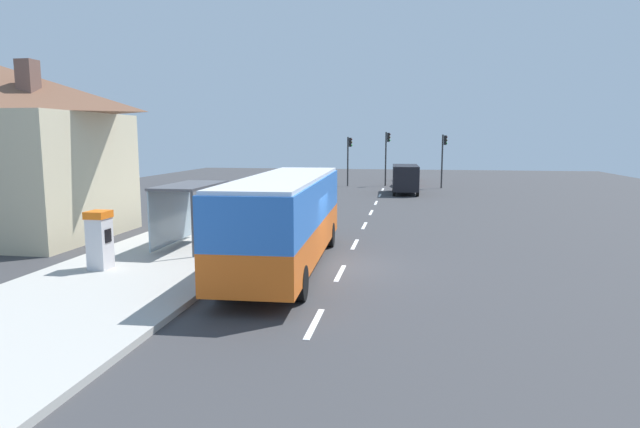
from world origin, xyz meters
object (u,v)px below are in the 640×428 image
(traffic_light_near_side, at_px, (443,153))
(bus_shelter, at_px, (183,199))
(sedan_near, at_px, (407,173))
(recycling_bin_orange, at_px, (254,226))
(sedan_far, at_px, (407,177))
(recycling_bin_red, at_px, (245,231))
(bus, at_px, (286,216))
(ticket_machine, at_px, (100,239))
(white_van, at_px, (405,177))
(traffic_light_median, at_px, (387,150))
(traffic_light_far_side, at_px, (349,153))
(recycling_bin_blue, at_px, (250,229))

(traffic_light_near_side, xyz_separation_m, bus_shelter, (-11.91, -29.44, -1.10))
(sedan_near, bearing_deg, recycling_bin_orange, -100.45)
(sedan_far, distance_m, recycling_bin_red, 31.22)
(bus, bearing_deg, ticket_machine, -162.88)
(white_van, bearing_deg, recycling_bin_orange, -106.48)
(ticket_machine, bearing_deg, sedan_near, 76.64)
(sedan_near, relative_size, bus_shelter, 1.12)
(bus, xyz_separation_m, traffic_light_median, (2.11, 33.27, 1.51))
(sedan_near, xyz_separation_m, sedan_far, (-0.00, -6.13, 0.00))
(traffic_light_far_side, bearing_deg, bus, -87.56)
(ticket_machine, bearing_deg, bus_shelter, 73.48)
(white_van, bearing_deg, recycling_bin_red, -105.53)
(sedan_far, bearing_deg, recycling_bin_orange, -102.58)
(recycling_bin_orange, bearing_deg, sedan_far, 77.42)
(recycling_bin_orange, xyz_separation_m, traffic_light_near_side, (9.70, 27.01, 2.55))
(recycling_bin_blue, bearing_deg, recycling_bin_orange, 90.00)
(traffic_light_near_side, relative_size, bus_shelter, 1.20)
(recycling_bin_blue, bearing_deg, traffic_light_near_side, 70.71)
(sedan_far, relative_size, bus_shelter, 1.12)
(traffic_light_median, relative_size, bus_shelter, 1.26)
(sedan_far, xyz_separation_m, recycling_bin_blue, (-6.50, -29.84, -0.14))
(sedan_near, relative_size, traffic_light_far_side, 0.98)
(recycling_bin_orange, bearing_deg, traffic_light_median, 80.87)
(white_van, distance_m, recycling_bin_blue, 23.24)
(white_van, distance_m, traffic_light_near_side, 6.58)
(sedan_near, xyz_separation_m, recycling_bin_blue, (-6.50, -35.97, -0.14))
(traffic_light_far_side, bearing_deg, sedan_near, 54.09)
(white_van, xyz_separation_m, traffic_light_median, (-1.80, 6.98, 2.01))
(sedan_far, xyz_separation_m, bus_shelter, (-8.72, -31.57, 1.31))
(recycling_bin_orange, bearing_deg, bus_shelter, -132.32)
(sedan_near, distance_m, recycling_bin_orange, 35.86)
(recycling_bin_blue, bearing_deg, sedan_near, 79.75)
(traffic_light_median, bearing_deg, recycling_bin_red, -98.71)
(bus_shelter, bearing_deg, recycling_bin_blue, 38.02)
(traffic_light_far_side, bearing_deg, recycling_bin_orange, -92.27)
(sedan_near, height_order, traffic_light_far_side, traffic_light_far_side)
(bus, distance_m, sedan_near, 40.14)
(recycling_bin_orange, distance_m, traffic_light_near_side, 28.82)
(bus, distance_m, traffic_light_far_side, 32.53)
(white_van, distance_m, recycling_bin_orange, 22.57)
(sedan_near, bearing_deg, recycling_bin_red, -100.06)
(recycling_bin_red, height_order, bus_shelter, bus_shelter)
(ticket_machine, distance_m, traffic_light_far_side, 34.64)
(recycling_bin_red, xyz_separation_m, recycling_bin_orange, (0.00, 1.40, 0.00))
(recycling_bin_blue, relative_size, bus_shelter, 0.24)
(recycling_bin_blue, bearing_deg, ticket_machine, -120.57)
(white_van, distance_m, recycling_bin_red, 23.91)
(traffic_light_near_side, relative_size, traffic_light_far_side, 1.04)
(sedan_near, distance_m, recycling_bin_blue, 36.55)
(bus, relative_size, sedan_far, 2.48)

